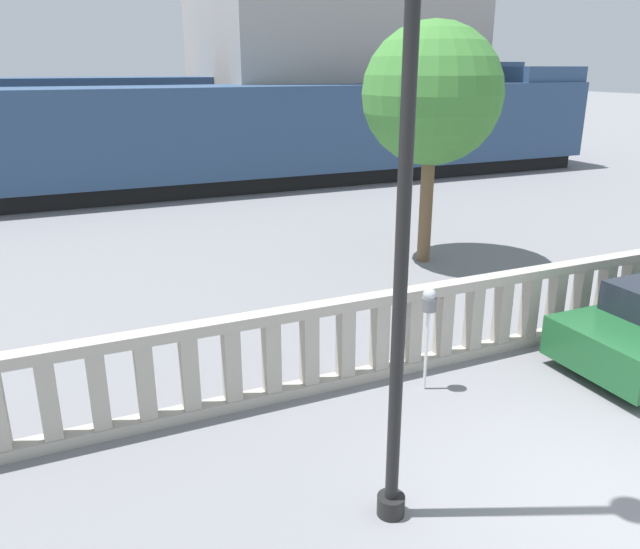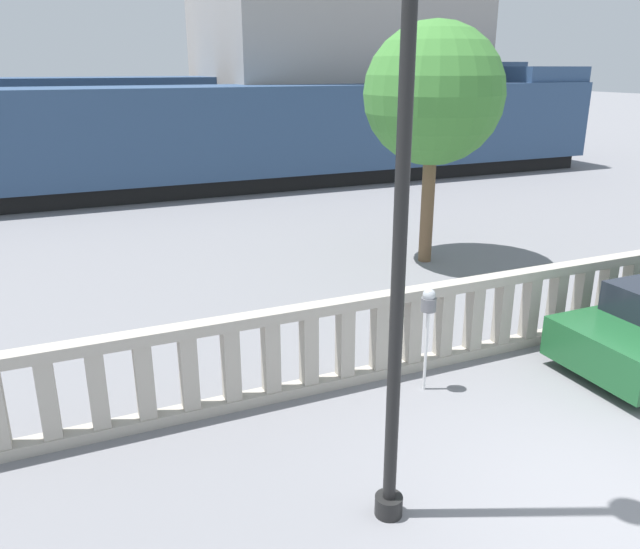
# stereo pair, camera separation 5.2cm
# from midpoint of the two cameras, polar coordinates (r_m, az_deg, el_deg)

# --- Properties ---
(ground_plane) EXTENTS (160.00, 160.00, 0.00)m
(ground_plane) POSITION_cam_midpoint_polar(r_m,az_deg,el_deg) (7.12, 25.34, -18.81)
(ground_plane) COLOR slate
(balustrade) EXTENTS (12.64, 0.24, 1.22)m
(balustrade) POSITION_cam_midpoint_polar(r_m,az_deg,el_deg) (8.96, 9.71, -4.70)
(balustrade) COLOR #ADA599
(balustrade) RESTS_ON ground
(lamppost) EXTENTS (0.40, 0.40, 6.71)m
(lamppost) POSITION_cam_midpoint_polar(r_m,az_deg,el_deg) (5.02, 7.98, 19.58)
(lamppost) COLOR black
(lamppost) RESTS_ON ground
(parking_meter) EXTENTS (0.20, 0.20, 1.43)m
(parking_meter) POSITION_cam_midpoint_polar(r_m,az_deg,el_deg) (8.11, 9.74, -2.97)
(parking_meter) COLOR silver
(parking_meter) RESTS_ON ground
(train_near) EXTENTS (27.94, 3.18, 4.07)m
(train_near) POSITION_cam_midpoint_polar(r_m,az_deg,el_deg) (22.31, -6.25, 12.58)
(train_near) COLOR black
(train_near) RESTS_ON ground
(train_far) EXTENTS (26.71, 3.15, 4.27)m
(train_far) POSITION_cam_midpoint_polar(r_m,az_deg,el_deg) (28.40, -5.31, 14.09)
(train_far) COLOR black
(train_far) RESTS_ON ground
(tree_left) EXTENTS (2.88, 2.88, 5.00)m
(tree_left) POSITION_cam_midpoint_polar(r_m,az_deg,el_deg) (13.42, 10.10, 15.87)
(tree_left) COLOR brown
(tree_left) RESTS_ON ground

